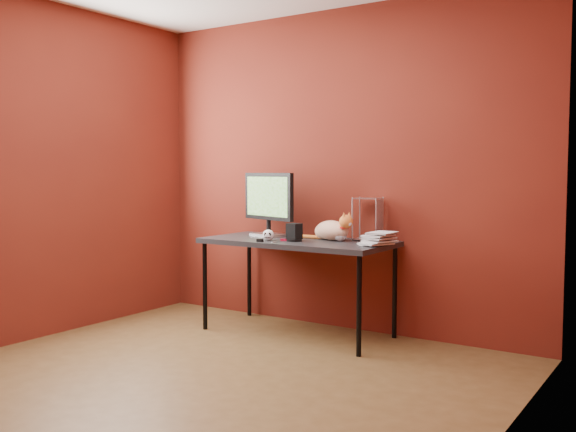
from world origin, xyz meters
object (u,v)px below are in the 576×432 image
Objects in this scene: desk at (297,246)px; book_stack at (371,168)px; skull_mug at (268,235)px; speaker at (294,233)px; cat at (332,230)px; monitor at (269,201)px.

desk is 0.88m from book_stack.
skull_mug is at bearing -126.06° from desk.
book_stack is at bearing 21.73° from speaker.
speaker is (0.18, 0.08, 0.02)m from skull_mug.
cat is 0.30m from speaker.
desk is at bearing -136.53° from cat.
desk is 0.50m from monitor.
skull_mug is 0.09× the size of book_stack.
book_stack reaches higher than skull_mug.
book_stack is at bearing 6.65° from cat.
skull_mug is 0.69× the size of speaker.
cat reaches higher than speaker.
desk is 0.30m from cat.
skull_mug is (-0.39, -0.30, -0.03)m from cat.
skull_mug is at bearing -164.51° from book_stack.
book_stack is (0.59, 0.13, 0.50)m from speaker.
cat is (0.60, 0.00, -0.21)m from monitor.
monitor is at bearing 175.01° from book_stack.
cat is at bearing 13.60° from skull_mug.
monitor reaches higher than cat.
skull_mug is 0.95m from book_stack.
desk is at bearing 0.75° from monitor.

